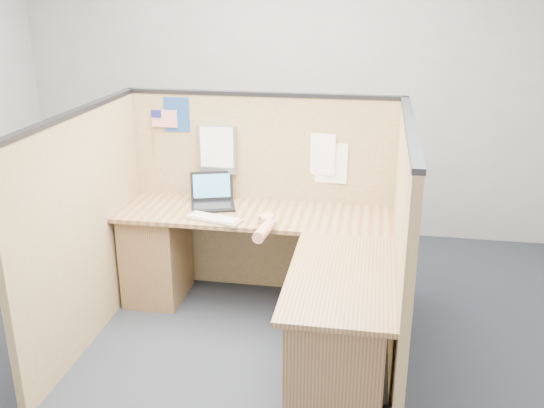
% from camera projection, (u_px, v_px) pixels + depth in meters
% --- Properties ---
extents(floor, '(5.00, 5.00, 0.00)m').
position_uv_depth(floor, '(235.00, 355.00, 3.90)').
color(floor, black).
rests_on(floor, ground).
extents(wall_back, '(5.00, 0.00, 5.00)m').
position_uv_depth(wall_back, '(288.00, 84.00, 5.52)').
color(wall_back, gray).
rests_on(wall_back, floor).
extents(cubicle_partitions, '(2.06, 1.83, 1.53)m').
position_uv_depth(cubicle_partitions, '(247.00, 220.00, 4.04)').
color(cubicle_partitions, olive).
rests_on(cubicle_partitions, floor).
extents(l_desk, '(1.95, 1.75, 0.73)m').
position_uv_depth(l_desk, '(270.00, 282.00, 4.01)').
color(l_desk, brown).
rests_on(l_desk, floor).
extents(laptop, '(0.37, 0.38, 0.22)m').
position_uv_depth(laptop, '(215.00, 198.00, 4.42)').
color(laptop, black).
rests_on(laptop, l_desk).
extents(keyboard, '(0.42, 0.24, 0.03)m').
position_uv_depth(keyboard, '(214.00, 219.00, 4.13)').
color(keyboard, gray).
rests_on(keyboard, l_desk).
extents(mouse, '(0.12, 0.08, 0.05)m').
position_uv_depth(mouse, '(268.00, 220.00, 4.07)').
color(mouse, '#B5B5BA').
rests_on(mouse, l_desk).
extents(hand_forearm, '(0.12, 0.41, 0.09)m').
position_uv_depth(hand_forearm, '(265.00, 226.00, 3.93)').
color(hand_forearm, tan).
rests_on(hand_forearm, l_desk).
extents(blue_poster, '(0.19, 0.01, 0.26)m').
position_uv_depth(blue_poster, '(177.00, 115.00, 4.45)').
color(blue_poster, navy).
rests_on(blue_poster, cubicle_partitions).
extents(american_flag, '(0.20, 0.01, 0.34)m').
position_uv_depth(american_flag, '(161.00, 120.00, 4.47)').
color(american_flag, olive).
rests_on(american_flag, cubicle_partitions).
extents(file_holder, '(0.28, 0.05, 0.36)m').
position_uv_depth(file_holder, '(218.00, 149.00, 4.46)').
color(file_holder, slate).
rests_on(file_holder, cubicle_partitions).
extents(paper_left, '(0.24, 0.04, 0.31)m').
position_uv_depth(paper_left, '(319.00, 154.00, 4.36)').
color(paper_left, white).
rests_on(paper_left, cubicle_partitions).
extents(paper_right, '(0.23, 0.01, 0.30)m').
position_uv_depth(paper_right, '(331.00, 163.00, 4.37)').
color(paper_right, white).
rests_on(paper_right, cubicle_partitions).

